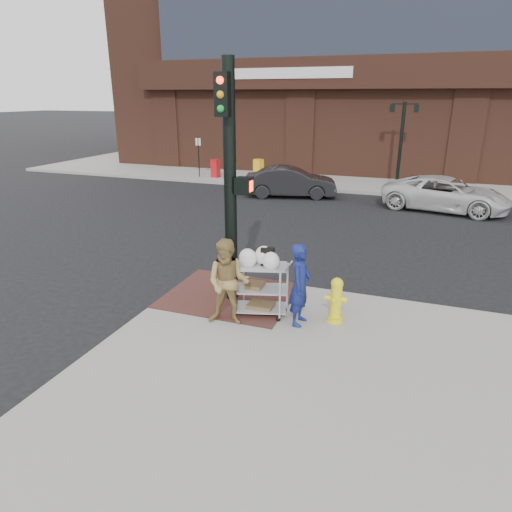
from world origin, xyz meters
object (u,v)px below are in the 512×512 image
at_px(traffic_signal_pole, 231,179).
at_px(fire_hydrant, 336,300).
at_px(pedestrian_tan, 228,282).
at_px(lamp_post, 402,135).
at_px(woman_blue, 300,285).
at_px(minivan_white, 446,194).
at_px(utility_cart, 261,284).
at_px(sedan_dark, 291,182).

height_order(traffic_signal_pole, fire_hydrant, traffic_signal_pole).
distance_m(traffic_signal_pole, fire_hydrant, 3.24).
distance_m(pedestrian_tan, fire_hydrant, 2.16).
distance_m(lamp_post, pedestrian_tan, 16.53).
bearing_deg(woman_blue, minivan_white, -11.66).
distance_m(utility_cart, fire_hydrant, 1.53).
bearing_deg(lamp_post, sedan_dark, -140.50).
bearing_deg(utility_cart, pedestrian_tan, -126.31).
bearing_deg(pedestrian_tan, woman_blue, 9.67).
relative_size(lamp_post, pedestrian_tan, 2.30).
bearing_deg(utility_cart, woman_blue, -9.98).
bearing_deg(traffic_signal_pole, lamp_post, 80.76).
distance_m(traffic_signal_pole, woman_blue, 2.59).
distance_m(lamp_post, sedan_dark, 6.11).
relative_size(traffic_signal_pole, utility_cart, 3.50).
height_order(lamp_post, pedestrian_tan, lamp_post).
height_order(pedestrian_tan, fire_hydrant, pedestrian_tan).
distance_m(woman_blue, minivan_white, 12.12).
height_order(woman_blue, utility_cart, woman_blue).
bearing_deg(utility_cart, lamp_post, 84.04).
bearing_deg(minivan_white, pedestrian_tan, 172.09).
bearing_deg(minivan_white, sedan_dark, 97.75).
distance_m(pedestrian_tan, sedan_dark, 12.86).
bearing_deg(woman_blue, traffic_signal_pole, 72.31).
distance_m(sedan_dark, utility_cart, 12.34).
relative_size(traffic_signal_pole, pedestrian_tan, 2.88).
bearing_deg(traffic_signal_pole, minivan_white, 67.43).
xyz_separation_m(traffic_signal_pole, fire_hydrant, (2.35, -0.31, -2.20)).
bearing_deg(lamp_post, fire_hydrant, -90.45).
relative_size(traffic_signal_pole, fire_hydrant, 5.33).
bearing_deg(lamp_post, traffic_signal_pole, -99.24).
relative_size(lamp_post, traffic_signal_pole, 0.80).
height_order(traffic_signal_pole, sedan_dark, traffic_signal_pole).
bearing_deg(sedan_dark, fire_hydrant, -174.51).
xyz_separation_m(traffic_signal_pole, minivan_white, (4.63, 11.14, -2.15)).
bearing_deg(woman_blue, fire_hydrant, -62.20).
relative_size(pedestrian_tan, sedan_dark, 0.42).
bearing_deg(traffic_signal_pole, pedestrian_tan, -70.82).
bearing_deg(minivan_white, fire_hydrant, -180.00).
bearing_deg(utility_cart, minivan_white, 71.90).
height_order(woman_blue, pedestrian_tan, pedestrian_tan).
distance_m(woman_blue, fire_hydrant, 0.81).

